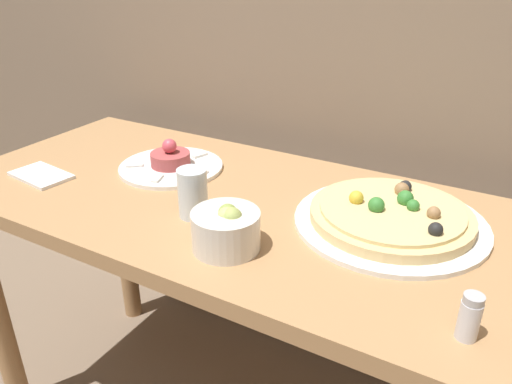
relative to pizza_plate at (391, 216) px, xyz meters
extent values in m
cube|color=#AD7F51|center=(-0.33, -0.06, -0.04)|extent=(1.34, 0.60, 0.03)
cylinder|color=#AD7F51|center=(-0.94, 0.18, -0.40)|extent=(0.06, 0.06, 0.70)
cylinder|color=#AD7F51|center=(0.28, 0.18, -0.40)|extent=(0.06, 0.06, 0.70)
cylinder|color=white|center=(0.00, 0.00, -0.01)|extent=(0.38, 0.38, 0.01)
cylinder|color=#E5C17F|center=(0.00, 0.00, 0.00)|extent=(0.32, 0.32, 0.02)
cylinder|color=#E0C684|center=(0.00, 0.00, 0.02)|extent=(0.28, 0.28, 0.01)
sphere|color=black|center=(0.09, -0.06, 0.03)|extent=(0.03, 0.03, 0.03)
sphere|color=#997047|center=(0.00, 0.07, 0.03)|extent=(0.03, 0.03, 0.03)
sphere|color=#997047|center=(0.08, 0.00, 0.03)|extent=(0.03, 0.03, 0.03)
sphere|color=#387F33|center=(0.04, 0.01, 0.03)|extent=(0.02, 0.02, 0.02)
sphere|color=gold|center=(-0.07, -0.01, 0.03)|extent=(0.03, 0.03, 0.03)
sphere|color=#387F33|center=(-0.03, -0.02, 0.03)|extent=(0.03, 0.03, 0.03)
sphere|color=#387F33|center=(0.02, 0.03, 0.03)|extent=(0.03, 0.03, 0.03)
sphere|color=black|center=(0.00, 0.09, 0.03)|extent=(0.03, 0.03, 0.03)
cylinder|color=white|center=(-0.55, 0.01, -0.01)|extent=(0.25, 0.25, 0.01)
cylinder|color=#A84747|center=(-0.55, 0.01, 0.01)|extent=(0.10, 0.10, 0.03)
sphere|color=#DB4C5B|center=(-0.55, 0.01, 0.04)|extent=(0.04, 0.04, 0.04)
cube|color=white|center=(-0.46, 0.01, -0.01)|extent=(0.04, 0.02, 0.01)
cube|color=white|center=(-0.52, 0.09, -0.01)|extent=(0.03, 0.04, 0.01)
cube|color=white|center=(-0.62, 0.06, -0.01)|extent=(0.04, 0.04, 0.01)
cube|color=white|center=(-0.62, -0.05, -0.01)|extent=(0.04, 0.04, 0.01)
cube|color=white|center=(-0.52, -0.08, -0.01)|extent=(0.03, 0.04, 0.01)
cylinder|color=silver|center=(-0.23, -0.23, 0.02)|extent=(0.12, 0.12, 0.07)
sphere|color=#A3B25B|center=(-0.22, -0.23, 0.05)|extent=(0.04, 0.04, 0.04)
sphere|color=#8EA34C|center=(-0.23, -0.22, 0.05)|extent=(0.04, 0.04, 0.04)
sphere|color=#B7BC70|center=(-0.23, -0.23, 0.05)|extent=(0.03, 0.03, 0.03)
sphere|color=#B7BC70|center=(-0.24, -0.22, 0.05)|extent=(0.03, 0.03, 0.03)
sphere|color=#8EA34C|center=(-0.23, -0.22, 0.05)|extent=(0.02, 0.02, 0.02)
cylinder|color=silver|center=(-0.36, -0.16, 0.03)|extent=(0.06, 0.06, 0.10)
cube|color=white|center=(-0.79, -0.19, -0.01)|extent=(0.16, 0.11, 0.01)
cylinder|color=silver|center=(0.18, -0.26, 0.01)|extent=(0.03, 0.03, 0.06)
cylinder|color=#B2B2B7|center=(0.18, -0.26, 0.05)|extent=(0.03, 0.03, 0.01)
camera|label=1|loc=(0.20, -0.88, 0.47)|focal=35.00mm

